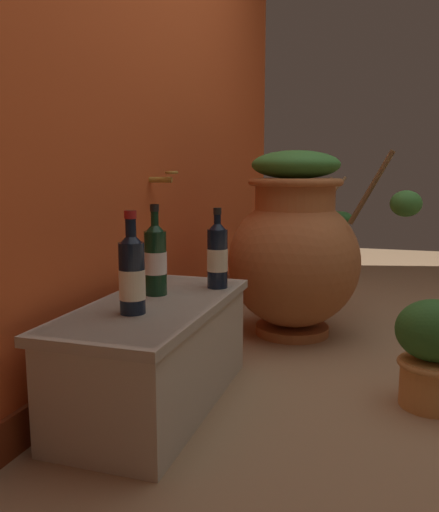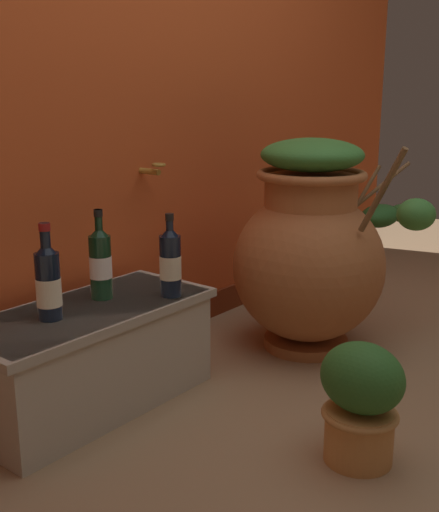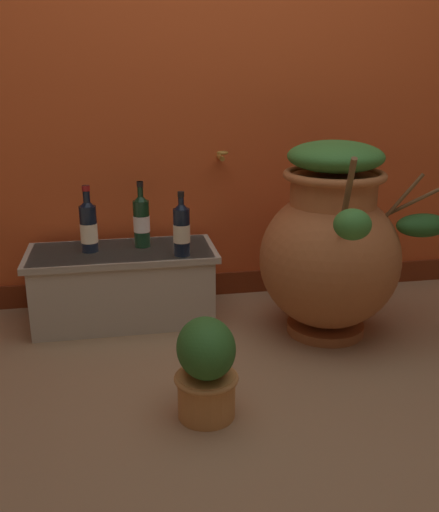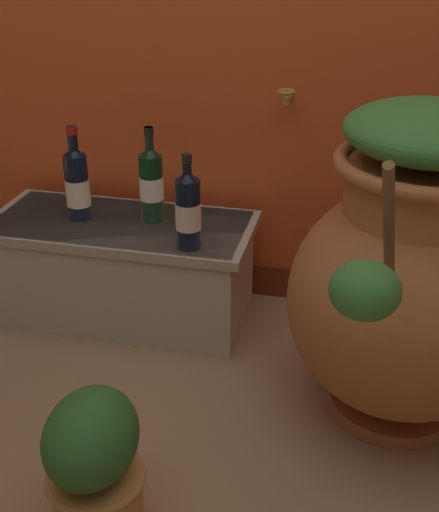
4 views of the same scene
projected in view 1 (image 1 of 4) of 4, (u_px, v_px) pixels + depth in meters
ground_plane at (418, 377)px, 1.96m from camera, size 7.00×7.00×0.00m
back_wall at (125, 44)px, 2.11m from camera, size 4.40×0.33×2.60m
terracotta_urn at (295, 249)px, 2.43m from camera, size 0.88×0.86×0.87m
stone_ledge at (157, 350)px, 1.70m from camera, size 0.88×0.40×0.35m
wine_bottle_left at (132, 272)px, 1.52m from camera, size 0.08×0.08×0.31m
wine_bottle_middle at (155, 257)px, 1.76m from camera, size 0.08×0.08×0.31m
wine_bottle_right at (217, 254)px, 1.87m from camera, size 0.08×0.08×0.29m
potted_shrub at (433, 352)px, 1.69m from camera, size 0.22×0.25×0.36m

